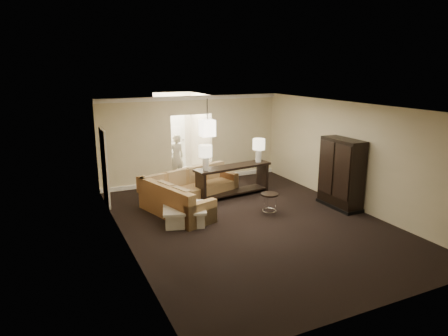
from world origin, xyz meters
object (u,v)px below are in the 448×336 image
sectional_sofa (188,193)px  person (176,155)px  console_table (233,178)px  armoire (341,175)px  coffee_table (184,214)px  drink_table (269,199)px

sectional_sofa → person: bearing=61.5°
console_table → armoire: 3.02m
armoire → console_table: bearing=136.9°
sectional_sofa → person: 2.60m
coffee_table → drink_table: size_ratio=2.27×
sectional_sofa → armoire: bearing=-43.7°
armoire → drink_table: 2.10m
sectional_sofa → armoire: (3.65, -1.85, 0.55)m
armoire → coffee_table: bearing=170.4°
sectional_sofa → armoire: size_ratio=1.63×
person → sectional_sofa: bearing=66.8°
console_table → drink_table: console_table is taller
drink_table → person: size_ratio=0.32×
sectional_sofa → console_table: console_table is taller
coffee_table → armoire: size_ratio=0.68×
drink_table → person: person is taller
sectional_sofa → coffee_table: sectional_sofa is taller
armoire → drink_table: bearing=171.0°
drink_table → person: (-1.13, 4.03, 0.46)m
console_table → person: bearing=104.8°
armoire → sectional_sofa: bearing=153.2°
coffee_table → drink_table: 2.21m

